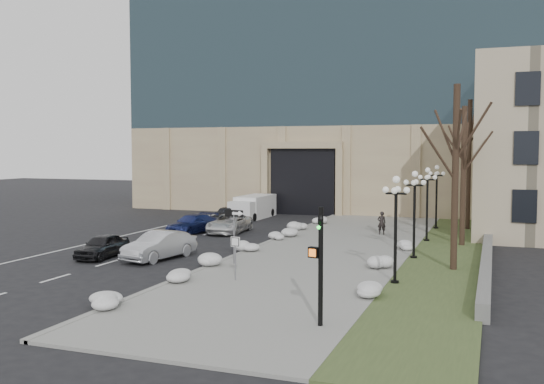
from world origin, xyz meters
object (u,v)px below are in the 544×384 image
(car_d, at_px, (229,223))
(keep_sign, at_px, (235,249))
(lamppost_a, at_px, (396,215))
(box_truck, at_px, (253,207))
(traffic_signal, at_px, (320,269))
(one_way_sign, at_px, (237,220))
(car_c, at_px, (192,224))
(lamppost_b, at_px, (414,203))
(lamppost_d, at_px, (437,188))
(car_a, at_px, (102,246))
(car_b, at_px, (159,246))
(lamppost_c, at_px, (427,194))
(pedestrian, at_px, (382,223))
(car_e, at_px, (226,214))

(car_d, xyz_separation_m, keep_sign, (6.91, -14.68, 0.85))
(lamppost_a, bearing_deg, car_d, 137.02)
(box_truck, xyz_separation_m, traffic_signal, (14.17, -29.22, 1.08))
(box_truck, height_order, keep_sign, keep_sign)
(car_d, distance_m, one_way_sign, 12.52)
(car_c, relative_size, box_truck, 0.75)
(one_way_sign, relative_size, lamppost_b, 0.60)
(car_c, distance_m, one_way_sign, 12.83)
(traffic_signal, distance_m, lamppost_d, 26.94)
(car_a, height_order, car_b, car_b)
(keep_sign, bearing_deg, car_b, 154.02)
(lamppost_a, relative_size, lamppost_c, 1.00)
(pedestrian, bearing_deg, car_e, -34.20)
(car_b, xyz_separation_m, box_truck, (-2.67, 19.99, 0.18))
(traffic_signal, bearing_deg, one_way_sign, 140.48)
(car_a, distance_m, pedestrian, 18.64)
(traffic_signal, distance_m, lamppost_c, 20.46)
(car_e, bearing_deg, lamppost_a, -56.20)
(keep_sign, bearing_deg, car_c, 130.65)
(keep_sign, xyz_separation_m, traffic_signal, (5.36, -5.37, 0.49))
(car_d, xyz_separation_m, lamppost_c, (13.59, 0.33, 2.41))
(one_way_sign, bearing_deg, car_e, 119.05)
(car_a, relative_size, car_b, 0.82)
(lamppost_c, bearing_deg, keep_sign, -113.99)
(lamppost_b, bearing_deg, lamppost_c, 90.00)
(lamppost_d, bearing_deg, car_a, -131.21)
(traffic_signal, distance_m, lamppost_a, 7.58)
(lamppost_d, bearing_deg, pedestrian, -123.66)
(car_a, relative_size, car_c, 0.83)
(car_a, height_order, traffic_signal, traffic_signal)
(car_a, distance_m, car_c, 10.32)
(car_c, distance_m, keep_sign, 16.46)
(car_b, relative_size, car_d, 0.95)
(box_truck, height_order, lamppost_b, lamppost_b)
(car_a, relative_size, car_e, 1.03)
(box_truck, bearing_deg, lamppost_b, -44.16)
(pedestrian, xyz_separation_m, lamppost_b, (3.17, -8.24, 2.17))
(car_d, bearing_deg, lamppost_b, -28.29)
(car_a, height_order, lamppost_b, lamppost_b)
(car_b, bearing_deg, car_c, 118.65)
(car_c, relative_size, one_way_sign, 1.59)
(box_truck, relative_size, keep_sign, 2.95)
(car_c, xyz_separation_m, car_d, (2.39, 1.13, 0.01))
(car_d, height_order, lamppost_c, lamppost_c)
(car_e, bearing_deg, car_c, -92.54)
(lamppost_b, bearing_deg, one_way_sign, -148.58)
(car_c, xyz_separation_m, keep_sign, (9.30, -13.56, 0.85))
(keep_sign, xyz_separation_m, lamppost_b, (6.68, 8.52, 1.56))
(car_d, height_order, car_e, car_d)
(car_b, distance_m, keep_sign, 7.29)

